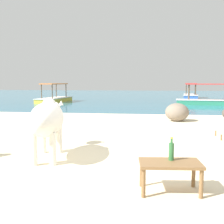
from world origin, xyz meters
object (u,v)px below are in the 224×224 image
Objects in this scene: low_bench_table at (170,167)px; bottle at (171,151)px; boat_blue at (191,95)px; boat_yellow at (55,98)px; boat_green at (207,100)px; cow at (48,119)px.

low_bench_table is 2.70× the size of bottle.
boat_yellow is at bearing -50.27° from boat_blue.
bottle is at bearing -0.99° from boat_blue.
boat_blue is (3.13, 21.28, -0.07)m from low_bench_table.
boat_green is (0.01, -7.10, 0.00)m from boat_blue.
bottle is at bearing 72.13° from low_bench_table.
boat_yellow is (-6.85, 14.88, -0.25)m from bottle.
boat_yellow reaches higher than low_bench_table.
cow is 2.49m from low_bench_table.
cow is at bearing 142.12° from low_bench_table.
low_bench_table is at bearing 81.85° from boat_green.
boat_yellow is (-9.97, -6.32, 0.00)m from boat_blue.
boat_green reaches higher than low_bench_table.
boat_blue is (3.11, 21.19, -0.25)m from bottle.
low_bench_table is at bearing -1.01° from boat_blue.
bottle is 14.43m from boat_green.
boat_yellow is at bearing -0.16° from boat_green.
boat_green reaches higher than bottle.
boat_green reaches higher than cow.
cow is 6.49× the size of bottle.
boat_green is at bearing 71.74° from low_bench_table.
boat_blue reaches higher than cow.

